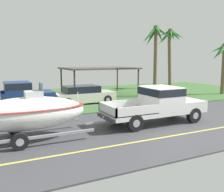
{
  "coord_description": "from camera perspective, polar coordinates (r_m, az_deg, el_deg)",
  "views": [
    {
      "loc": [
        -7.91,
        -10.04,
        3.32
      ],
      "look_at": [
        -2.77,
        0.44,
        1.6
      ],
      "focal_mm": 39.62,
      "sensor_mm": 36.0,
      "label": 1
    }
  ],
  "objects": [
    {
      "name": "ground",
      "position": [
        20.32,
        -2.85,
        -1.05
      ],
      "size": [
        36.0,
        22.0,
        0.11
      ],
      "color": "#424247"
    },
    {
      "name": "pickup_truck_towing",
      "position": [
        13.34,
        11.04,
        -1.55
      ],
      "size": [
        5.78,
        2.03,
        1.9
      ],
      "color": "silver",
      "rests_on": "ground"
    },
    {
      "name": "boat_on_trailer",
      "position": [
        10.75,
        -18.81,
        -3.8
      ],
      "size": [
        6.05,
        2.36,
        2.38
      ],
      "color": "gray",
      "rests_on": "ground"
    },
    {
      "name": "parked_pickup_background",
      "position": [
        17.9,
        -21.07,
        0.46
      ],
      "size": [
        5.73,
        2.13,
        1.83
      ],
      "color": "navy",
      "rests_on": "ground"
    },
    {
      "name": "parked_sedan_near",
      "position": [
        18.85,
        -6.58,
        0.27
      ],
      "size": [
        4.53,
        1.93,
        1.38
      ],
      "color": "beige",
      "rests_on": "ground"
    },
    {
      "name": "carport_awning",
      "position": [
        22.89,
        -3.06,
        6.29
      ],
      "size": [
        6.5,
        4.62,
        2.61
      ],
      "color": "#4C4238",
      "rests_on": "ground"
    },
    {
      "name": "palm_tree_near_left",
      "position": [
        25.85,
        24.5,
        8.4
      ],
      "size": [
        3.03,
        2.98,
        4.88
      ],
      "color": "brown",
      "rests_on": "ground"
    },
    {
      "name": "palm_tree_near_right",
      "position": [
        22.27,
        9.88,
        12.24
      ],
      "size": [
        2.91,
        2.88,
        6.3
      ],
      "color": "brown",
      "rests_on": "ground"
    },
    {
      "name": "palm_tree_mid",
      "position": [
        29.43,
        13.29,
        12.06
      ],
      "size": [
        3.09,
        3.21,
        6.84
      ],
      "color": "brown",
      "rests_on": "ground"
    }
  ]
}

